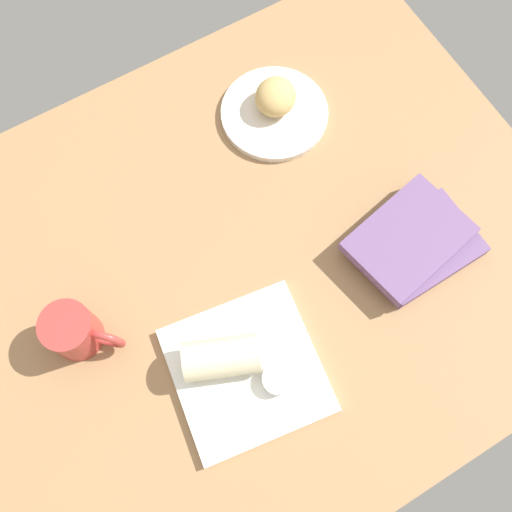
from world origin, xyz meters
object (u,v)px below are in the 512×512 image
round_plate (274,113)px  square_plate (247,370)px  breakfast_wrap (221,357)px  scone_pastry (276,97)px  coffee_mug (74,331)px  book_stack (415,243)px  sauce_cup (277,379)px

round_plate → square_plate: size_ratio=0.88×
breakfast_wrap → square_plate: bearing=62.7°
scone_pastry → coffee_mug: bearing=23.1°
book_stack → coffee_mug: 57.39cm
round_plate → breakfast_wrap: 47.12cm
breakfast_wrap → coffee_mug: (17.77, -15.24, -0.19)cm
scone_pastry → square_plate: bearing=53.6°
square_plate → coffee_mug: size_ratio=2.10×
square_plate → scone_pastry: bearing=-126.4°
round_plate → sauce_cup: (25.09, 42.32, 2.09)cm
round_plate → coffee_mug: 52.84cm
round_plate → book_stack: book_stack is taller
round_plate → breakfast_wrap: (30.97, 35.29, 3.98)cm
square_plate → book_stack: (-35.07, -3.69, 1.70)cm
round_plate → coffee_mug: size_ratio=1.85×
scone_pastry → book_stack: (-5.98, 35.74, -1.64)cm
square_plate → coffee_mug: (20.38, -18.37, 3.68)cm
square_plate → coffee_mug: coffee_mug is taller
round_plate → coffee_mug: bearing=22.4°
coffee_mug → round_plate: bearing=-157.6°
scone_pastry → sauce_cup: size_ratio=1.68×
sauce_cup → scone_pastry: bearing=-120.8°
square_plate → sauce_cup: sauce_cup is taller
breakfast_wrap → scone_pastry: bearing=161.6°
round_plate → book_stack: bearing=100.9°
square_plate → sauce_cup: bearing=129.9°
round_plate → coffee_mug: (48.74, 20.05, 3.78)cm
sauce_cup → breakfast_wrap: size_ratio=0.41×
round_plate → breakfast_wrap: size_ratio=1.71×
square_plate → book_stack: book_stack is taller
round_plate → sauce_cup: bearing=59.3°
round_plate → scone_pastry: 3.65cm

